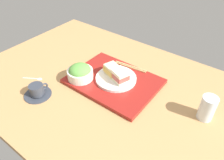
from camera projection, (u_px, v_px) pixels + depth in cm
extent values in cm
cube|color=tan|center=(101.00, 86.00, 113.84)|extent=(140.00, 100.00, 3.00)
cube|color=maroon|center=(114.00, 81.00, 113.04)|extent=(44.47, 33.85, 1.93)
cylinder|color=white|center=(116.00, 78.00, 112.12)|extent=(21.05, 21.05, 1.46)
cube|color=#EFE5C1|center=(120.00, 79.00, 108.98)|extent=(9.50, 8.46, 1.69)
cube|color=#B74C42|center=(120.00, 76.00, 107.60)|extent=(9.74, 8.57, 2.73)
cube|color=#EFE5C1|center=(120.00, 72.00, 106.22)|extent=(9.50, 8.46, 1.69)
cube|color=beige|center=(112.00, 73.00, 113.43)|extent=(9.50, 8.46, 1.22)
cube|color=gold|center=(112.00, 70.00, 112.17)|extent=(9.78, 8.86, 2.80)
cube|color=beige|center=(112.00, 67.00, 110.91)|extent=(9.50, 8.46, 1.22)
cylinder|color=silver|center=(80.00, 74.00, 112.01)|extent=(13.21, 13.21, 4.98)
ellipsoid|color=#5B9E42|center=(80.00, 70.00, 110.45)|extent=(11.28, 11.28, 6.21)
cube|color=tan|center=(131.00, 66.00, 121.25)|extent=(18.83, 3.05, 0.70)
cube|color=tan|center=(130.00, 67.00, 120.48)|extent=(18.83, 3.05, 0.70)
cylinder|color=#333842|center=(38.00, 94.00, 105.97)|extent=(13.22, 13.22, 0.80)
cylinder|color=#333842|center=(37.00, 90.00, 104.09)|extent=(6.88, 6.88, 5.22)
cylinder|color=black|center=(35.00, 86.00, 102.70)|extent=(6.33, 6.33, 0.40)
torus|color=#333842|center=(44.00, 86.00, 106.06)|extent=(1.68, 3.80, 3.72)
cylinder|color=silver|center=(207.00, 108.00, 91.45)|extent=(6.61, 6.61, 11.50)
cube|color=silver|center=(31.00, 78.00, 116.14)|extent=(8.33, 5.25, 0.50)
ellipsoid|color=silver|center=(39.00, 79.00, 115.63)|extent=(3.43, 3.15, 0.80)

